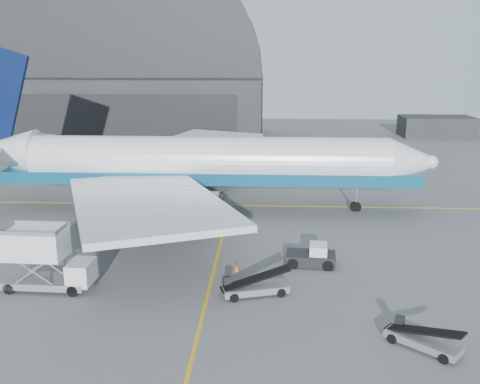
# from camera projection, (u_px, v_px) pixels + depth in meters

# --- Properties ---
(ground) EXTENTS (200.00, 200.00, 0.00)m
(ground) POSITION_uv_depth(u_px,v_px,m) (212.00, 279.00, 39.98)
(ground) COLOR #565659
(ground) RESTS_ON ground
(taxi_lines) EXTENTS (80.00, 42.12, 0.02)m
(taxi_lines) POSITION_uv_depth(u_px,v_px,m) (225.00, 226.00, 52.21)
(taxi_lines) COLOR orange
(taxi_lines) RESTS_ON ground
(hangar) EXTENTS (50.00, 28.30, 28.00)m
(hangar) POSITION_uv_depth(u_px,v_px,m) (131.00, 90.00, 101.37)
(hangar) COLOR black
(hangar) RESTS_ON ground
(distant_bldg_a) EXTENTS (14.00, 8.00, 4.00)m
(distant_bldg_a) POSITION_uv_depth(u_px,v_px,m) (436.00, 136.00, 107.67)
(distant_bldg_a) COLOR black
(distant_bldg_a) RESTS_ON ground
(airliner) EXTENTS (51.97, 50.40, 18.24)m
(airliner) POSITION_uv_depth(u_px,v_px,m) (190.00, 163.00, 56.70)
(airliner) COLOR white
(airliner) RESTS_ON ground
(catering_truck) EXTENTS (6.47, 2.64, 4.40)m
(catering_truck) POSITION_uv_depth(u_px,v_px,m) (44.00, 260.00, 37.85)
(catering_truck) COLOR slate
(catering_truck) RESTS_ON ground
(pushback_tug) EXTENTS (4.09, 2.62, 1.81)m
(pushback_tug) POSITION_uv_depth(u_px,v_px,m) (312.00, 257.00, 42.52)
(pushback_tug) COLOR black
(pushback_tug) RESTS_ON ground
(belt_loader_a) EXTENTS (5.00, 2.80, 1.87)m
(belt_loader_a) POSITION_uv_depth(u_px,v_px,m) (254.00, 287.00, 37.28)
(belt_loader_a) COLOR slate
(belt_loader_a) RESTS_ON ground
(belt_loader_b) EXTENTS (4.15, 3.84, 1.72)m
(belt_loader_b) POSITION_uv_depth(u_px,v_px,m) (422.00, 340.00, 30.57)
(belt_loader_b) COLOR slate
(belt_loader_b) RESTS_ON ground
(traffic_cone) EXTENTS (0.39, 0.39, 0.56)m
(traffic_cone) POSITION_uv_depth(u_px,v_px,m) (237.00, 268.00, 41.37)
(traffic_cone) COLOR #FD5B08
(traffic_cone) RESTS_ON ground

